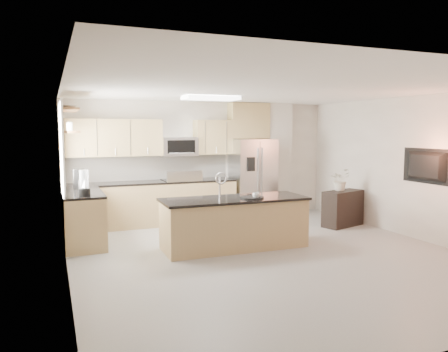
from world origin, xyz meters
name	(u,v)px	position (x,y,z in m)	size (l,w,h in m)	color
floor	(270,256)	(0.00, 0.00, 0.00)	(6.50, 6.50, 0.00)	#97958F
ceiling	(271,89)	(0.00, 0.00, 2.60)	(6.00, 6.50, 0.02)	white
wall_back	(202,161)	(0.00, 3.25, 1.30)	(6.00, 0.02, 2.60)	silver
wall_front	(447,209)	(0.00, -3.25, 1.30)	(6.00, 0.02, 2.60)	silver
wall_left	(65,183)	(-3.00, 0.00, 1.30)	(0.02, 6.50, 2.60)	silver
wall_right	(418,168)	(3.00, 0.00, 1.30)	(0.02, 6.50, 2.60)	silver
back_counter	(152,203)	(-1.23, 2.93, 0.47)	(3.55, 0.66, 1.44)	tan
left_counter	(83,218)	(-2.67, 1.85, 0.46)	(0.66, 1.50, 0.92)	tan
range	(181,201)	(-0.60, 2.92, 0.47)	(0.76, 0.64, 1.14)	black
upper_cabinets	(146,138)	(-1.30, 3.09, 1.83)	(3.50, 0.33, 0.75)	tan
microwave	(179,147)	(-0.60, 3.04, 1.63)	(0.76, 0.40, 0.40)	silver
refrigerator	(252,179)	(1.06, 2.87, 0.89)	(0.92, 0.78, 1.78)	silver
partition_column	(277,159)	(1.82, 3.10, 1.30)	(0.60, 0.30, 2.60)	beige
window	(62,150)	(-2.98, 1.85, 1.65)	(0.04, 1.15, 1.65)	white
shelf_lower	(69,132)	(-2.85, 1.95, 1.95)	(0.30, 1.20, 0.04)	#8F6039
shelf_upper	(68,110)	(-2.85, 1.95, 2.32)	(0.30, 1.20, 0.04)	#8F6039
ceiling_fixture	(211,98)	(-0.40, 1.60, 2.56)	(1.00, 0.50, 0.06)	white
island	(234,223)	(-0.33, 0.66, 0.43)	(2.47, 0.93, 1.27)	tan
credenza	(343,208)	(2.42, 1.37, 0.37)	(0.92, 0.39, 0.74)	black
cup	(256,195)	(-0.01, 0.48, 0.90)	(0.12, 0.12, 0.10)	white
platter	(252,197)	(-0.06, 0.53, 0.86)	(0.40, 0.40, 0.02)	black
blender	(84,185)	(-2.67, 1.31, 1.10)	(0.18, 0.18, 0.43)	black
kettle	(85,185)	(-2.62, 1.89, 1.02)	(0.19, 0.19, 0.23)	silver
coffee_maker	(79,179)	(-2.69, 2.29, 1.09)	(0.19, 0.24, 0.36)	black
bowl	(68,107)	(-2.85, 2.11, 2.38)	(0.35, 0.35, 0.09)	silver
flower_vase	(340,174)	(2.38, 1.44, 1.08)	(0.61, 0.53, 0.68)	beige
television	(423,166)	(2.91, -0.20, 1.35)	(1.08, 0.14, 0.62)	black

